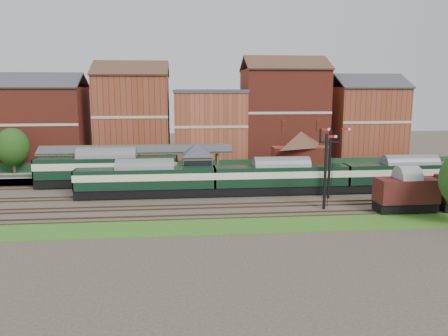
{
  "coord_description": "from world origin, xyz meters",
  "views": [
    {
      "loc": [
        -5.0,
        -50.58,
        12.32
      ],
      "look_at": [
        0.23,
        2.0,
        3.0
      ],
      "focal_mm": 35.0,
      "sensor_mm": 36.0,
      "label": 1
    }
  ],
  "objects": [
    {
      "name": "goods_van_a",
      "position": [
        17.94,
        -9.0,
        2.11
      ],
      "size": [
        6.11,
        2.65,
        3.71
      ],
      "color": "black",
      "rests_on": "ground"
    },
    {
      "name": "ground",
      "position": [
        0.0,
        0.0,
        0.0
      ],
      "size": [
        160.0,
        160.0,
        0.0
      ],
      "primitive_type": "plane",
      "color": "#473D33",
      "rests_on": "ground"
    },
    {
      "name": "dmu_train",
      "position": [
        6.96,
        0.0,
        2.19
      ],
      "size": [
        48.44,
        2.55,
        3.72
      ],
      "color": "black",
      "rests_on": "ground"
    },
    {
      "name": "tree_back",
      "position": [
        -29.85,
        16.36,
        4.24
      ],
      "size": [
        4.8,
        4.8,
        7.01
      ],
      "color": "#382619",
      "rests_on": "ground"
    },
    {
      "name": "grass_back",
      "position": [
        0.0,
        16.0,
        0.03
      ],
      "size": [
        90.0,
        4.5,
        0.06
      ],
      "primitive_type": "cube",
      "color": "#2D6619",
      "rests_on": "ground"
    },
    {
      "name": "platform",
      "position": [
        -5.0,
        9.75,
        0.5
      ],
      "size": [
        55.0,
        3.4,
        1.0
      ],
      "primitive_type": "cube",
      "color": "#2D2D2D",
      "rests_on": "ground"
    },
    {
      "name": "station_building",
      "position": [
        12.0,
        9.75,
        3.96
      ],
      "size": [
        8.1,
        8.1,
        5.9
      ],
      "color": "maroon",
      "rests_on": "platform"
    },
    {
      "name": "semaphore_siding",
      "position": [
        10.02,
        -7.0,
        4.16
      ],
      "size": [
        1.23,
        0.25,
        8.0
      ],
      "color": "black",
      "rests_on": "ground"
    },
    {
      "name": "platform_railcar",
      "position": [
        -14.55,
        6.5,
        2.44
      ],
      "size": [
        18.15,
        2.86,
        4.18
      ],
      "color": "black",
      "rests_on": "ground"
    },
    {
      "name": "grass_front",
      "position": [
        0.0,
        -12.0,
        0.03
      ],
      "size": [
        90.0,
        5.0,
        0.06
      ],
      "primitive_type": "cube",
      "color": "#2D6619",
      "rests_on": "ground"
    },
    {
      "name": "brick_hut",
      "position": [
        5.0,
        3.25,
        1.2
      ],
      "size": [
        3.2,
        2.64,
        2.94
      ],
      "color": "brown",
      "rests_on": "ground"
    },
    {
      "name": "canopy",
      "position": [
        -11.0,
        9.75,
        4.58
      ],
      "size": [
        26.0,
        3.89,
        4.08
      ],
      "color": "#434A2E",
      "rests_on": "platform"
    },
    {
      "name": "fence",
      "position": [
        0.0,
        18.0,
        0.75
      ],
      "size": [
        90.0,
        0.12,
        1.5
      ],
      "primitive_type": "cube",
      "color": "#193823",
      "rests_on": "ground"
    },
    {
      "name": "town_backdrop",
      "position": [
        -0.18,
        25.0,
        7.0
      ],
      "size": [
        69.0,
        10.0,
        16.0
      ],
      "color": "maroon",
      "rests_on": "ground"
    },
    {
      "name": "signal_box",
      "position": [
        -3.0,
        3.25,
        3.19
      ],
      "size": [
        5.4,
        5.4,
        6.0
      ],
      "color": "#576B4C",
      "rests_on": "ground"
    },
    {
      "name": "semaphore_bracket",
      "position": [
        12.04,
        -2.5,
        4.63
      ],
      "size": [
        3.6,
        0.25,
        8.18
      ],
      "color": "black",
      "rests_on": "ground"
    }
  ]
}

